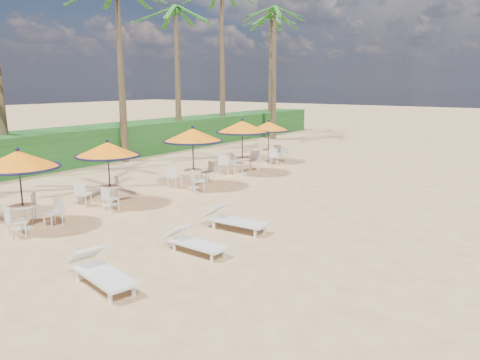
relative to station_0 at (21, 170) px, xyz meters
The scene contains 13 objects.
ground 5.28m from the station_0, ahead, with size 160.00×160.00×0.00m, color tan.
scrub_hedge 13.79m from the station_0, 128.20° to the left, with size 3.00×40.00×1.80m, color #194716.
station_0 is the anchor object (origin of this frame).
station_1 3.13m from the station_0, 92.58° to the left, with size 2.17×2.17×2.27m.
station_2 6.91m from the station_0, 86.46° to the left, with size 2.37×2.48×2.48m.
station_3 10.43m from the station_0, 88.30° to the left, with size 2.44×2.57×2.55m.
station_4 13.90m from the station_0, 91.14° to the left, with size 2.14×2.14×2.23m.
lounger_near 5.26m from the station_0, 14.77° to the right, with size 2.08×1.04×0.71m.
lounger_mid 5.55m from the station_0, 13.79° to the left, with size 1.77×0.63×0.63m.
lounger_far 6.12m from the station_0, 33.79° to the left, with size 1.99×0.67×0.71m.
palm_4 17.63m from the station_0, 116.88° to the left, with size 5.00×5.00×8.64m.
palm_6 24.68m from the station_0, 103.61° to the left, with size 5.00×5.00×9.51m.
palm_7 28.21m from the station_0, 106.54° to the left, with size 5.00×5.00×9.52m.
Camera 1 is at (7.46, -6.84, 4.11)m, focal length 35.00 mm.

